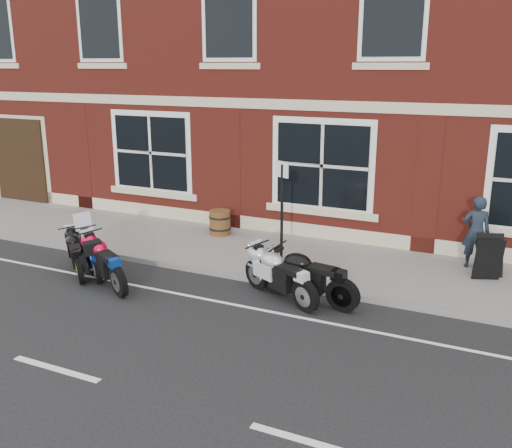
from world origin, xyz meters
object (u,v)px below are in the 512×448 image
at_px(a_board_sign, 489,257).
at_px(barrel_planter, 220,222).
at_px(moto_sport_black, 78,251).
at_px(moto_sport_silver, 280,273).
at_px(moto_sport_red, 105,260).
at_px(pedestrian_left, 476,232).
at_px(parking_sign, 282,209).
at_px(moto_naked_black, 307,274).
at_px(moto_touring_silver, 93,250).

distance_m(a_board_sign, barrel_planter, 6.47).
bearing_deg(moto_sport_black, moto_sport_silver, -39.81).
distance_m(moto_sport_red, moto_sport_silver, 3.59).
distance_m(moto_sport_red, pedestrian_left, 7.78).
distance_m(moto_sport_black, pedestrian_left, 8.51).
bearing_deg(moto_sport_red, pedestrian_left, -30.01).
relative_size(pedestrian_left, a_board_sign, 1.73).
bearing_deg(moto_sport_silver, moto_sport_red, 129.95).
bearing_deg(a_board_sign, moto_sport_red, -175.84).
xyz_separation_m(moto_sport_silver, a_board_sign, (3.53, 2.49, 0.05)).
bearing_deg(parking_sign, moto_naked_black, -25.29).
bearing_deg(moto_sport_silver, a_board_sign, -28.18).
bearing_deg(moto_sport_red, a_board_sign, -35.16).
xyz_separation_m(pedestrian_left, a_board_sign, (0.33, -0.62, -0.33)).
height_order(moto_sport_silver, a_board_sign, a_board_sign).
height_order(moto_sport_red, moto_naked_black, moto_naked_black).
height_order(moto_touring_silver, moto_naked_black, moto_touring_silver).
height_order(moto_sport_black, barrel_planter, moto_sport_black).
distance_m(barrel_planter, parking_sign, 3.20).
relative_size(moto_touring_silver, barrel_planter, 2.31).
xyz_separation_m(moto_touring_silver, moto_sport_black, (-0.28, -0.16, -0.02)).
bearing_deg(moto_sport_red, moto_naked_black, -47.41).
bearing_deg(moto_sport_red, parking_sign, -26.91).
xyz_separation_m(moto_sport_black, moto_sport_silver, (4.48, 0.52, 0.04)).
relative_size(barrel_planter, parking_sign, 0.27).
height_order(moto_sport_silver, parking_sign, parking_sign).
xyz_separation_m(moto_touring_silver, parking_sign, (3.74, 1.54, 0.97)).
relative_size(moto_sport_silver, pedestrian_left, 1.19).
xyz_separation_m(moto_sport_silver, barrel_planter, (-2.92, 2.95, -0.09)).
relative_size(moto_sport_red, pedestrian_left, 1.18).
height_order(moto_touring_silver, moto_sport_red, moto_touring_silver).
xyz_separation_m(moto_naked_black, barrel_planter, (-3.42, 2.86, -0.11)).
xyz_separation_m(moto_touring_silver, moto_sport_silver, (4.20, 0.36, 0.03)).
xyz_separation_m(moto_naked_black, a_board_sign, (3.03, 2.39, 0.03)).
distance_m(moto_touring_silver, moto_sport_red, 0.85).
bearing_deg(moto_sport_red, moto_sport_silver, -47.11).
height_order(moto_sport_silver, moto_naked_black, moto_naked_black).
distance_m(pedestrian_left, a_board_sign, 0.77).
bearing_deg(parking_sign, moto_touring_silver, -134.85).
distance_m(moto_naked_black, a_board_sign, 3.86).
bearing_deg(a_board_sign, moto_touring_silver, 179.13).
bearing_deg(moto_sport_black, moto_sport_red, -63.79).
bearing_deg(pedestrian_left, moto_sport_silver, 31.19).
height_order(moto_touring_silver, parking_sign, parking_sign).
bearing_deg(pedestrian_left, a_board_sign, 105.30).
height_order(pedestrian_left, a_board_sign, pedestrian_left).
xyz_separation_m(moto_sport_red, moto_sport_black, (-0.99, 0.31, -0.05)).
distance_m(moto_sport_red, moto_sport_black, 1.04).
distance_m(moto_sport_black, moto_naked_black, 5.02).
bearing_deg(moto_touring_silver, a_board_sign, -28.18).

